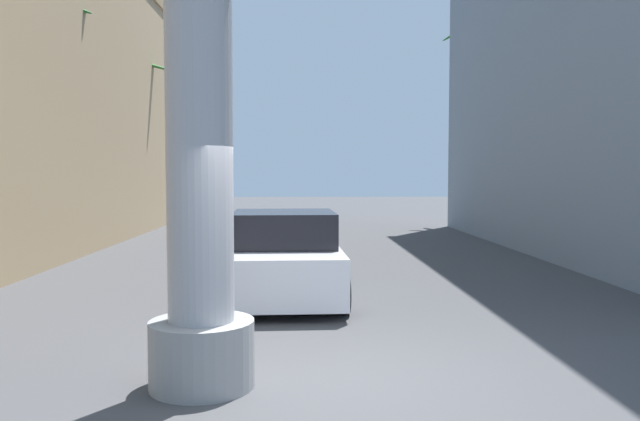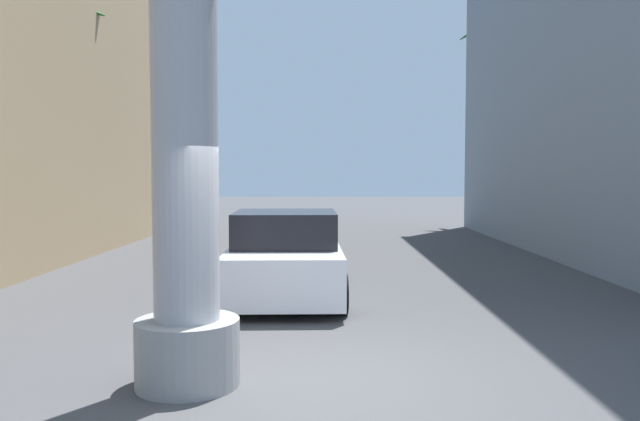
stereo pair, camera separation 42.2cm
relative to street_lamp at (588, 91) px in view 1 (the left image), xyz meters
The scene contains 7 objects.
ground_plane 8.00m from the street_lamp, 166.64° to the left, with size 89.79×89.79×0.00m, color #424244.
street_lamp is the anchor object (origin of this frame).
car_lead 8.83m from the street_lamp, 153.41° to the right, with size 2.18×4.72×1.56m.
palm_tree_far_left 17.07m from the street_lamp, 142.68° to the left, with size 2.80×2.81×6.85m.
palm_tree_mid_left 14.37m from the street_lamp, behind, with size 3.02×2.99×7.14m.
palm_tree_far_right 11.95m from the street_lamp, 86.72° to the left, with size 2.91×2.83×8.81m.
pedestrian_mid_right 3.27m from the street_lamp, 154.93° to the right, with size 0.36×0.36×1.71m.
Camera 1 is at (-0.33, -6.49, 2.22)m, focal length 35.00 mm.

